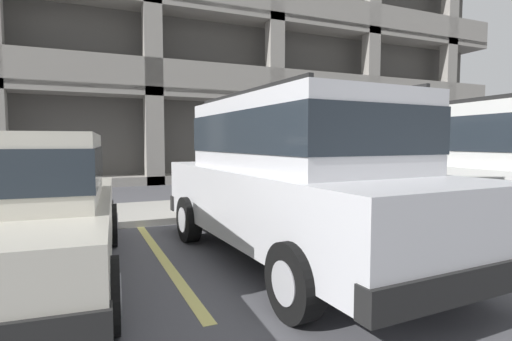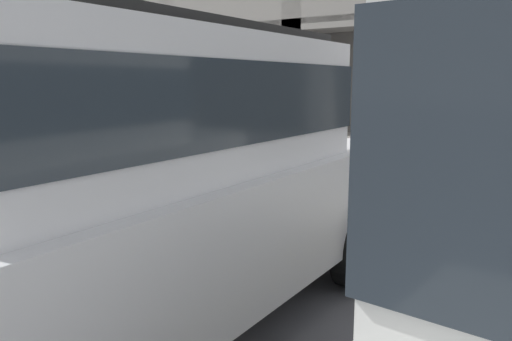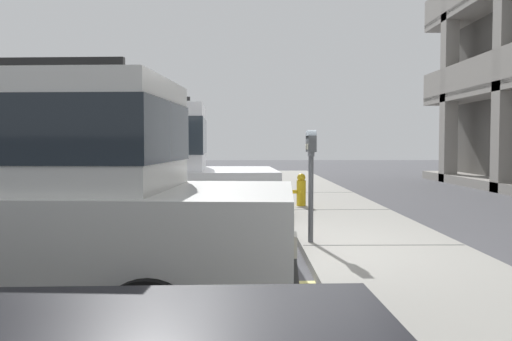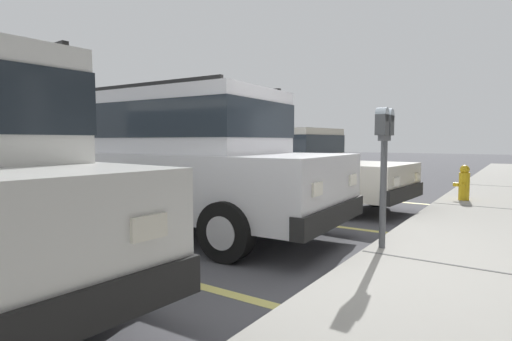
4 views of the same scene
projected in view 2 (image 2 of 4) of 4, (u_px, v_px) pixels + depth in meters
ground_plane at (325, 242)px, 5.46m from camera, size 80.00×80.00×0.10m
sidewalk at (372, 208)px, 6.48m from camera, size 40.00×2.20×0.12m
parking_stall_lines at (425, 327)px, 3.47m from camera, size 12.23×4.80×0.01m
silver_suv at (145, 175)px, 3.26m from camera, size 2.17×4.86×2.03m
parking_meter_near at (322, 120)px, 5.66m from camera, size 0.35×0.12×1.53m
fire_hydrant at (99, 153)px, 8.61m from camera, size 0.30×0.30×0.70m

